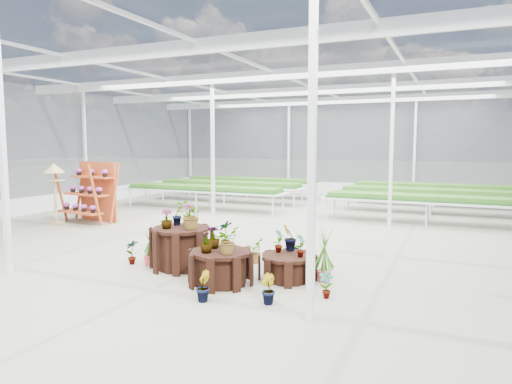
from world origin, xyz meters
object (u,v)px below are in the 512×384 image
at_px(plinth_mid, 220,267).
at_px(plinth_low, 288,267).
at_px(shelf_rack, 87,193).
at_px(plinth_tall, 181,248).
at_px(bird_table, 55,194).

height_order(plinth_mid, plinth_low, plinth_mid).
height_order(plinth_mid, shelf_rack, shelf_rack).
bearing_deg(plinth_mid, plinth_tall, 153.43).
relative_size(plinth_mid, bird_table, 0.60).
bearing_deg(plinth_mid, bird_table, 156.39).
bearing_deg(plinth_tall, shelf_rack, 149.51).
distance_m(plinth_tall, plinth_low, 2.21).
bearing_deg(bird_table, plinth_tall, -19.77).
bearing_deg(plinth_mid, plinth_low, 34.99).
relative_size(plinth_tall, shelf_rack, 0.63).
height_order(plinth_mid, bird_table, bird_table).
bearing_deg(plinth_tall, bird_table, 156.98).
xyz_separation_m(plinth_tall, bird_table, (-6.27, 2.66, 0.53)).
bearing_deg(shelf_rack, plinth_mid, -21.10).
bearing_deg(bird_table, plinth_low, -13.59).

